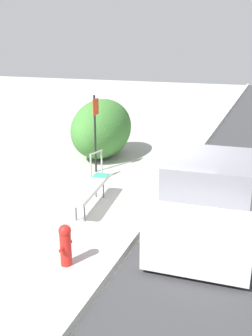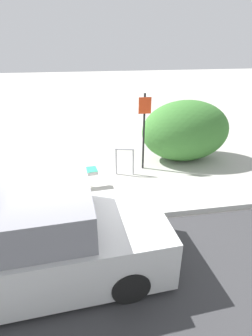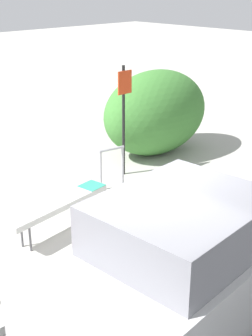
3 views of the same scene
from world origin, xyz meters
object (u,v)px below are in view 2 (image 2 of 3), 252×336
object	(u,v)px
bike_rack	(125,159)
parked_car_near	(42,241)
sign_post	(144,125)
bench	(60,176)

from	to	relation	value
bike_rack	parked_car_near	bearing A→B (deg)	-119.19
bike_rack	sign_post	xyz separation A→B (m)	(0.62, 0.31, 0.88)
sign_post	parked_car_near	world-z (taller)	sign_post
bench	sign_post	size ratio (longest dim) A/B	0.87
bench	sign_post	xyz separation A→B (m)	(2.44, 1.02, 0.90)
bike_rack	parked_car_near	distance (m)	3.93
sign_post	parked_car_near	bearing A→B (deg)	-124.22
bench	sign_post	bearing A→B (deg)	15.55
bike_rack	parked_car_near	world-z (taller)	parked_car_near
sign_post	bench	bearing A→B (deg)	-157.22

